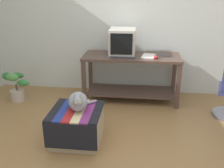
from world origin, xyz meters
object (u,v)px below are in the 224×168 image
object	(u,v)px
keyboard	(122,57)
potted_plant	(16,87)
stapler	(156,58)
tv_monitor	(122,42)
book	(149,56)
cat	(78,101)
desk	(131,70)
ottoman_with_blanket	(77,125)

from	to	relation	value
keyboard	potted_plant	size ratio (longest dim) A/B	0.79
stapler	tv_monitor	bearing A→B (deg)	145.11
keyboard	book	xyz separation A→B (m)	(0.41, 0.10, -0.00)
tv_monitor	keyboard	distance (m)	0.27
book	potted_plant	world-z (taller)	book
cat	stapler	size ratio (longest dim) A/B	3.87
tv_monitor	stapler	xyz separation A→B (m)	(0.53, -0.21, -0.18)
desk	potted_plant	xyz separation A→B (m)	(-1.88, -0.27, -0.28)
desk	cat	size ratio (longest dim) A/B	3.65
potted_plant	cat	bearing A→B (deg)	-38.32
book	tv_monitor	bearing A→B (deg)	177.25
book	cat	distance (m)	1.53
tv_monitor	keyboard	xyz separation A→B (m)	(0.02, -0.19, -0.19)
desk	potted_plant	distance (m)	1.92
book	stapler	size ratio (longest dim) A/B	2.46
tv_monitor	stapler	bearing A→B (deg)	-22.03
tv_monitor	cat	world-z (taller)	tv_monitor
keyboard	stapler	size ratio (longest dim) A/B	3.64
ottoman_with_blanket	potted_plant	distance (m)	1.67
keyboard	book	world-z (taller)	keyboard
keyboard	potted_plant	distance (m)	1.83
tv_monitor	cat	distance (m)	1.48
cat	stapler	bearing A→B (deg)	35.69
book	stapler	distance (m)	0.16
desk	ottoman_with_blanket	distance (m)	1.49
desk	keyboard	distance (m)	0.32
keyboard	book	size ratio (longest dim) A/B	1.48
cat	book	bearing A→B (deg)	41.62
book	keyboard	bearing A→B (deg)	-157.01
tv_monitor	keyboard	size ratio (longest dim) A/B	1.17
tv_monitor	book	size ratio (longest dim) A/B	1.73
desk	book	world-z (taller)	book
tv_monitor	stapler	distance (m)	0.60
cat	potted_plant	size ratio (longest dim) A/B	0.84
desk	potted_plant	size ratio (longest dim) A/B	3.06
ottoman_with_blanket	cat	size ratio (longest dim) A/B	1.49
book	cat	size ratio (longest dim) A/B	0.64
tv_monitor	ottoman_with_blanket	world-z (taller)	tv_monitor
desk	keyboard	bearing A→B (deg)	-134.16
book	stapler	world-z (taller)	stapler
book	cat	world-z (taller)	book
tv_monitor	cat	xyz separation A→B (m)	(-0.41, -1.35, -0.45)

